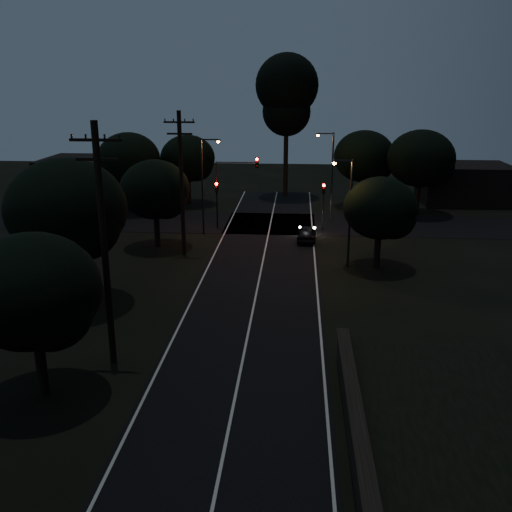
{
  "coord_description": "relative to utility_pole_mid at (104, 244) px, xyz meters",
  "views": [
    {
      "loc": [
        2.4,
        -8.36,
        12.64
      ],
      "look_at": [
        0.0,
        24.0,
        2.5
      ],
      "focal_mm": 40.0,
      "sensor_mm": 36.0,
      "label": 1
    }
  ],
  "objects": [
    {
      "name": "tree_far_ne",
      "position": [
        15.22,
        34.88,
        -0.74
      ],
      "size": [
        6.1,
        6.1,
        7.72
      ],
      "color": "black",
      "rests_on": "ground"
    },
    {
      "name": "tree_far_e",
      "position": [
        20.23,
        31.87,
        -0.51
      ],
      "size": [
        6.36,
        6.36,
        8.07
      ],
      "color": "black",
      "rests_on": "ground"
    },
    {
      "name": "signal_right",
      "position": [
        10.6,
        24.99,
        -2.9
      ],
      "size": [
        0.28,
        0.35,
        4.1
      ],
      "color": "black",
      "rests_on": "ground"
    },
    {
      "name": "tree_far_nw",
      "position": [
        -2.8,
        34.89,
        -1.12
      ],
      "size": [
        5.64,
        5.64,
        7.14
      ],
      "color": "black",
      "rests_on": "ground"
    },
    {
      "name": "tall_pine",
      "position": [
        7.0,
        40.0,
        5.29
      ],
      "size": [
        6.73,
        6.73,
        15.29
      ],
      "color": "black",
      "rests_on": "ground"
    },
    {
      "name": "signal_mast",
      "position": [
        3.09,
        24.99,
        -1.4
      ],
      "size": [
        3.7,
        0.35,
        6.25
      ],
      "color": "black",
      "rests_on": "ground"
    },
    {
      "name": "streetlight_c",
      "position": [
        11.83,
        15.0,
        -1.39
      ],
      "size": [
        1.46,
        0.26,
        7.5
      ],
      "color": "black",
      "rests_on": "ground"
    },
    {
      "name": "tree_left_c",
      "position": [
        -4.26,
        6.86,
        -0.24
      ],
      "size": [
        6.73,
        6.73,
        8.5
      ],
      "color": "black",
      "rests_on": "ground"
    },
    {
      "name": "utility_pole_mid",
      "position": [
        0.0,
        0.0,
        0.0
      ],
      "size": [
        2.2,
        0.3,
        11.0
      ],
      "color": "black",
      "rests_on": "ground"
    },
    {
      "name": "streetlight_a",
      "position": [
        0.69,
        23.0,
        -1.1
      ],
      "size": [
        1.66,
        0.26,
        8.0
      ],
      "color": "black",
      "rests_on": "ground"
    },
    {
      "name": "building_right",
      "position": [
        26.0,
        38.0,
        -3.74
      ],
      "size": [
        9.0,
        7.0,
        4.0
      ],
      "primitive_type": "cube",
      "color": "black",
      "rests_on": "ground"
    },
    {
      "name": "utility_pole_far",
      "position": [
        0.0,
        17.0,
        -0.25
      ],
      "size": [
        2.2,
        0.3,
        10.5
      ],
      "color": "black",
      "rests_on": "ground"
    },
    {
      "name": "tree_far_w",
      "position": [
        -7.79,
        30.88,
        -0.72
      ],
      "size": [
        6.05,
        6.05,
        7.72
      ],
      "color": "black",
      "rests_on": "ground"
    },
    {
      "name": "streetlight_b",
      "position": [
        11.31,
        29.0,
        -1.1
      ],
      "size": [
        1.66,
        0.26,
        8.0
      ],
      "color": "black",
      "rests_on": "ground"
    },
    {
      "name": "road_surface",
      "position": [
        6.0,
        16.12,
        -5.73
      ],
      "size": [
        60.0,
        70.0,
        0.03
      ],
      "color": "black",
      "rests_on": "ground"
    },
    {
      "name": "tree_left_d",
      "position": [
        -2.31,
        18.89,
        -1.34
      ],
      "size": [
        5.35,
        5.35,
        6.79
      ],
      "color": "black",
      "rests_on": "ground"
    },
    {
      "name": "tree_left_b",
      "position": [
        -1.81,
        -3.11,
        -1.24
      ],
      "size": [
        5.46,
        5.46,
        6.94
      ],
      "color": "black",
      "rests_on": "ground"
    },
    {
      "name": "car",
      "position": [
        9.2,
        21.45,
        -5.11
      ],
      "size": [
        1.63,
        3.75,
        1.26
      ],
      "primitive_type": "imported",
      "rotation": [
        0.0,
        0.0,
        3.1
      ],
      "color": "black",
      "rests_on": "ground"
    },
    {
      "name": "signal_left",
      "position": [
        1.4,
        24.99,
        -2.9
      ],
      "size": [
        0.28,
        0.35,
        4.1
      ],
      "color": "black",
      "rests_on": "ground"
    },
    {
      "name": "building_left",
      "position": [
        -14.0,
        37.0,
        -3.54
      ],
      "size": [
        10.0,
        8.0,
        4.4
      ],
      "primitive_type": "cube",
      "color": "black",
      "rests_on": "ground"
    },
    {
      "name": "tree_right_a",
      "position": [
        14.18,
        14.9,
        -1.63
      ],
      "size": [
        4.99,
        4.99,
        6.34
      ],
      "color": "black",
      "rests_on": "ground"
    }
  ]
}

